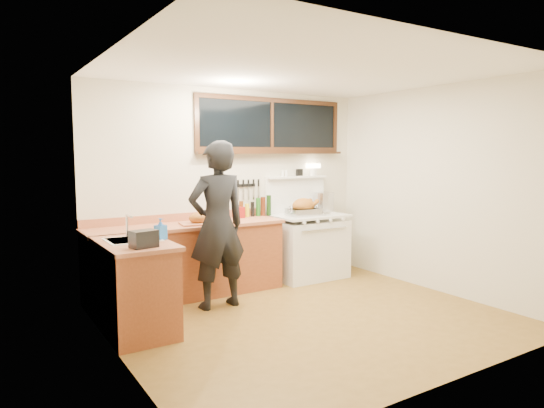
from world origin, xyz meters
TOP-DOWN VIEW (x-y plane):
  - ground_plane at (0.00, 0.00)m, footprint 4.00×3.50m
  - room_shell at (0.00, 0.00)m, footprint 4.10×3.60m
  - counter_back at (-0.80, 1.45)m, footprint 2.44×0.64m
  - counter_left at (-1.70, 0.62)m, footprint 0.64×1.09m
  - sink_unit at (-1.68, 0.70)m, footprint 0.50×0.45m
  - vintage_stove at (1.00, 1.41)m, footprint 1.02×0.74m
  - back_window at (0.60, 1.72)m, footprint 2.32×0.13m
  - left_doorway at (-1.99, -0.55)m, footprint 0.02×1.04m
  - knife_strip at (0.12, 1.73)m, footprint 0.52×0.03m
  - man at (-0.67, 0.87)m, footprint 0.70×0.47m
  - soap_bottle at (-1.43, 0.59)m, footprint 0.12×0.13m
  - toaster at (-1.70, 0.27)m, footprint 0.26×0.20m
  - cutting_board at (-0.69, 1.34)m, footprint 0.48×0.39m
  - roast_turkey at (0.87, 1.33)m, footprint 0.46×0.35m
  - stockpot at (1.41, 1.57)m, footprint 0.36×0.36m
  - saucepan at (1.08, 1.58)m, footprint 0.21×0.29m
  - pot_lid at (1.17, 1.31)m, footprint 0.29×0.29m
  - coffee_tin at (0.02, 1.58)m, footprint 0.11×0.09m
  - pitcher at (-0.25, 1.65)m, footprint 0.12×0.12m
  - bottle_cluster at (0.31, 1.63)m, footprint 0.50×0.07m

SIDE VIEW (x-z plane):
  - ground_plane at x=0.00m, z-range -0.02..0.00m
  - counter_left at x=-1.70m, z-range 0.00..0.90m
  - counter_back at x=-0.80m, z-range -0.05..0.95m
  - vintage_stove at x=1.00m, z-range -0.33..1.27m
  - sink_unit at x=-1.68m, z-range 0.66..1.03m
  - pot_lid at x=1.17m, z-range 0.89..0.93m
  - man at x=-0.67m, z-range 0.00..1.90m
  - cutting_board at x=-0.69m, z-range 0.88..1.03m
  - saucepan at x=1.08m, z-range 0.90..1.02m
  - coffee_tin at x=0.02m, z-range 0.90..1.05m
  - toaster at x=-1.70m, z-range 0.90..1.06m
  - pitcher at x=-0.25m, z-range 0.90..1.07m
  - roast_turkey at x=0.87m, z-range 0.88..1.12m
  - soap_bottle at x=-1.43m, z-range 0.90..1.11m
  - bottle_cluster at x=0.31m, z-range 0.88..1.16m
  - stockpot at x=1.41m, z-range 0.90..1.18m
  - left_doorway at x=-1.99m, z-range 0.00..2.17m
  - knife_strip at x=0.12m, z-range 1.17..1.45m
  - room_shell at x=0.00m, z-range 0.32..2.97m
  - back_window at x=0.60m, z-range 1.68..2.45m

